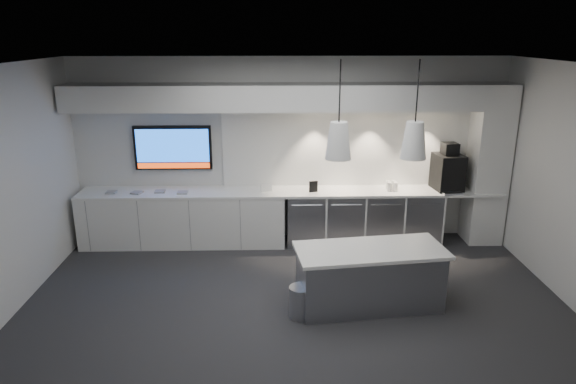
{
  "coord_description": "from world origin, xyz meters",
  "views": [
    {
      "loc": [
        -0.24,
        -5.76,
        3.35
      ],
      "look_at": [
        -0.07,
        1.1,
        1.21
      ],
      "focal_mm": 32.0,
      "sensor_mm": 36.0,
      "label": 1
    }
  ],
  "objects_px": {
    "island": "(369,277)",
    "bin": "(301,302)",
    "wall_tv": "(173,148)",
    "coffee_machine": "(448,170)"
  },
  "relations": [
    {
      "from": "wall_tv",
      "to": "bin",
      "type": "height_order",
      "value": "wall_tv"
    },
    {
      "from": "bin",
      "to": "wall_tv",
      "type": "bearing_deg",
      "value": 126.69
    },
    {
      "from": "island",
      "to": "bin",
      "type": "relative_size",
      "value": 4.84
    },
    {
      "from": "island",
      "to": "wall_tv",
      "type": "bearing_deg",
      "value": 132.83
    },
    {
      "from": "coffee_machine",
      "to": "bin",
      "type": "bearing_deg",
      "value": -143.4
    },
    {
      "from": "wall_tv",
      "to": "island",
      "type": "relative_size",
      "value": 0.64
    },
    {
      "from": "island",
      "to": "bin",
      "type": "distance_m",
      "value": 0.94
    },
    {
      "from": "wall_tv",
      "to": "coffee_machine",
      "type": "bearing_deg",
      "value": -3.17
    },
    {
      "from": "wall_tv",
      "to": "island",
      "type": "xyz_separation_m",
      "value": [
        2.83,
        -2.37,
        -1.16
      ]
    },
    {
      "from": "bin",
      "to": "island",
      "type": "bearing_deg",
      "value": 16.07
    }
  ]
}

